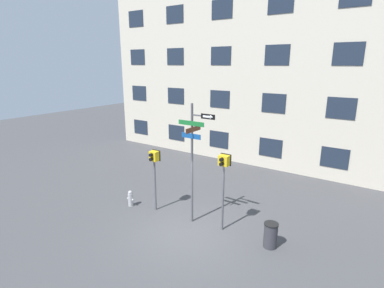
# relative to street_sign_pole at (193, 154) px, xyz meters

# --- Properties ---
(ground_plane) EXTENTS (60.00, 60.00, 0.00)m
(ground_plane) POSITION_rel_street_sign_pole_xyz_m (0.25, -0.84, -2.80)
(ground_plane) COLOR #424244
(building_facade) EXTENTS (24.00, 0.64, 12.90)m
(building_facade) POSITION_rel_street_sign_pole_xyz_m (0.25, 7.91, 3.65)
(building_facade) COLOR beige
(building_facade) RESTS_ON ground_plane
(street_sign_pole) EXTENTS (1.51, 0.93, 4.65)m
(street_sign_pole) POSITION_rel_street_sign_pole_xyz_m (0.00, 0.00, 0.00)
(street_sign_pole) COLOR #4C4C51
(street_sign_pole) RESTS_ON ground_plane
(pedestrian_signal_left) EXTENTS (0.41, 0.40, 2.62)m
(pedestrian_signal_left) POSITION_rel_street_sign_pole_xyz_m (-1.88, -0.07, -0.72)
(pedestrian_signal_left) COLOR #4C4C51
(pedestrian_signal_left) RESTS_ON ground_plane
(pedestrian_signal_right) EXTENTS (0.42, 0.40, 2.93)m
(pedestrian_signal_right) POSITION_rel_street_sign_pole_xyz_m (1.20, 0.14, -0.49)
(pedestrian_signal_right) COLOR #4C4C51
(pedestrian_signal_right) RESTS_ON ground_plane
(fire_hydrant) EXTENTS (0.37, 0.21, 0.71)m
(fire_hydrant) POSITION_rel_street_sign_pole_xyz_m (-3.03, -0.41, -2.46)
(fire_hydrant) COLOR #A5A5A8
(fire_hydrant) RESTS_ON ground_plane
(trash_bin) EXTENTS (0.48, 0.48, 0.87)m
(trash_bin) POSITION_rel_street_sign_pole_xyz_m (3.07, 0.10, -2.36)
(trash_bin) COLOR #333338
(trash_bin) RESTS_ON ground_plane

